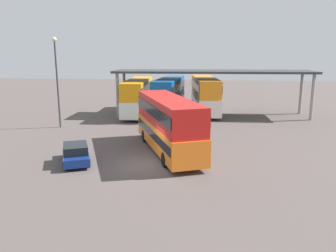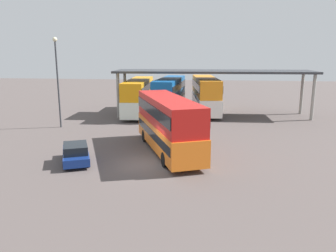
{
  "view_description": "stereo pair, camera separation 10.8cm",
  "coord_description": "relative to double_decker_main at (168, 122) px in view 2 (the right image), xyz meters",
  "views": [
    {
      "loc": [
        3.85,
        -21.15,
        7.45
      ],
      "look_at": [
        1.05,
        3.17,
        2.0
      ],
      "focal_mm": 35.61,
      "sensor_mm": 36.0,
      "label": 1
    },
    {
      "loc": [
        3.95,
        -21.14,
        7.45
      ],
      "look_at": [
        1.05,
        3.17,
        2.0
      ],
      "focal_mm": 35.61,
      "sensor_mm": 36.0,
      "label": 2
    }
  ],
  "objects": [
    {
      "name": "double_decker_mid_row",
      "position": [
        -1.66,
        15.67,
        0.11
      ],
      "size": [
        3.02,
        11.11,
        4.36
      ],
      "rotation": [
        0.0,
        0.0,
        1.52
      ],
      "color": "silver",
      "rests_on": "ground_plane"
    },
    {
      "name": "double_decker_main",
      "position": [
        0.0,
        0.0,
        0.0
      ],
      "size": [
        6.39,
        10.87,
        4.14
      ],
      "rotation": [
        0.0,
        0.0,
        1.96
      ],
      "color": "orange",
      "rests_on": "ground_plane"
    },
    {
      "name": "depot_canopy",
      "position": [
        3.51,
        15.29,
        2.73
      ],
      "size": [
        23.23,
        6.19,
        5.35
      ],
      "rotation": [
        0.0,
        0.0,
        0.05
      ],
      "color": "#33353A",
      "rests_on": "ground_plane"
    },
    {
      "name": "parked_hatchback",
      "position": [
        -5.96,
        -3.39,
        -1.6
      ],
      "size": [
        3.08,
        4.19,
        1.35
      ],
      "rotation": [
        0.0,
        0.0,
        1.98
      ],
      "color": "navy",
      "rests_on": "ground_plane"
    },
    {
      "name": "lamppost_tall",
      "position": [
        -11.79,
        7.1,
        3.21
      ],
      "size": [
        0.44,
        0.44,
        8.86
      ],
      "color": "#33353A",
      "rests_on": "ground_plane"
    },
    {
      "name": "double_decker_far_right",
      "position": [
        2.65,
        17.21,
        0.12
      ],
      "size": [
        3.87,
        11.46,
        4.37
      ],
      "rotation": [
        0.0,
        0.0,
        1.69
      ],
      "color": "silver",
      "rests_on": "ground_plane"
    },
    {
      "name": "double_decker_near_canopy",
      "position": [
        -5.49,
        15.49,
        0.02
      ],
      "size": [
        3.08,
        11.64,
        4.18
      ],
      "rotation": [
        0.0,
        0.0,
        1.63
      ],
      "color": "white",
      "rests_on": "ground_plane"
    },
    {
      "name": "ground_plane",
      "position": [
        -1.04,
        -3.18,
        -2.27
      ],
      "size": [
        140.0,
        140.0,
        0.0
      ],
      "primitive_type": "plane",
      "color": "#554B48"
    }
  ]
}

